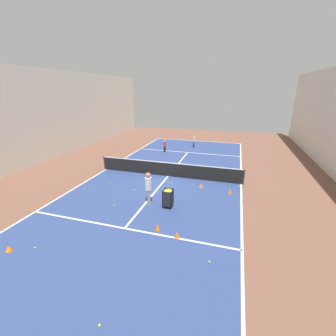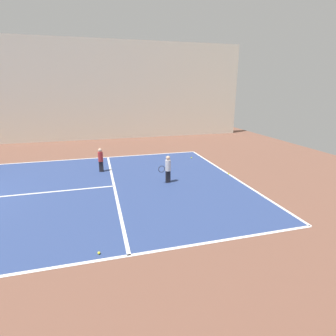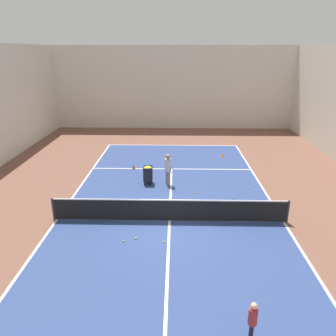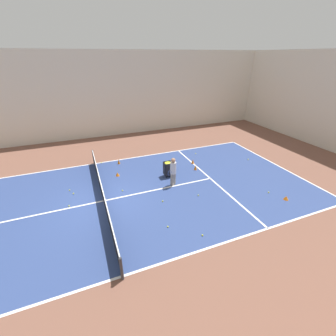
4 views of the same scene
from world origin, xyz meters
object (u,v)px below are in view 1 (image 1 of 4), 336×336
at_px(child_midcourt, 165,145).
at_px(training_cone_1, 9,248).
at_px(player_near_baseline, 194,141).
at_px(coach_at_net, 148,186).
at_px(tennis_net, 168,169).
at_px(ball_cart, 168,195).
at_px(training_cone_0, 201,185).

xyz_separation_m(child_midcourt, training_cone_1, (1.26, 14.60, -0.53)).
distance_m(player_near_baseline, coach_at_net, 12.37).
distance_m(tennis_net, ball_cart, 4.20).
relative_size(child_midcourt, training_cone_0, 4.75).
xyz_separation_m(tennis_net, player_near_baseline, (-0.16, -8.46, 0.15)).
distance_m(tennis_net, player_near_baseline, 8.47).
bearing_deg(child_midcourt, training_cone_0, 50.13).
xyz_separation_m(tennis_net, training_cone_0, (-2.40, 1.15, -0.39)).
bearing_deg(tennis_net, player_near_baseline, -91.09).
height_order(coach_at_net, training_cone_0, coach_at_net).
height_order(tennis_net, training_cone_0, tennis_net).
relative_size(child_midcourt, training_cone_1, 4.48).
relative_size(player_near_baseline, training_cone_0, 4.87).
distance_m(tennis_net, training_cone_1, 9.37).
height_order(tennis_net, training_cone_1, tennis_net).
bearing_deg(training_cone_0, training_cone_1, 52.80).
height_order(player_near_baseline, child_midcourt, player_near_baseline).
xyz_separation_m(ball_cart, training_cone_0, (-1.19, -2.87, -0.53)).
distance_m(coach_at_net, ball_cart, 1.11).
relative_size(tennis_net, training_cone_0, 41.50).
bearing_deg(training_cone_1, child_midcourt, -94.94).
bearing_deg(training_cone_1, ball_cart, -134.13).
distance_m(child_midcourt, ball_cart, 10.42).
distance_m(coach_at_net, training_cone_1, 6.03).
bearing_deg(child_midcourt, training_cone_1, 12.53).
bearing_deg(coach_at_net, training_cone_0, -64.43).
xyz_separation_m(child_midcourt, training_cone_0, (-4.49, 7.01, -0.52)).
bearing_deg(training_cone_1, player_near_baseline, -101.56).
relative_size(ball_cart, training_cone_0, 4.07).
distance_m(tennis_net, coach_at_net, 3.93).
height_order(child_midcourt, training_cone_1, child_midcourt).
relative_size(coach_at_net, ball_cart, 1.76).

